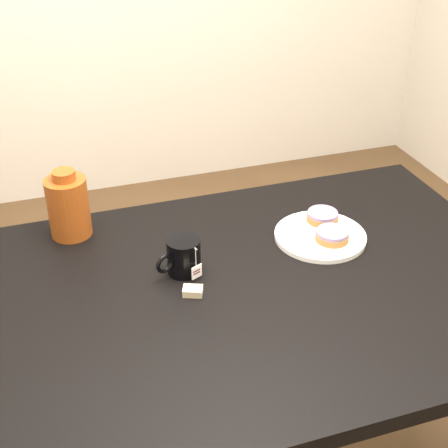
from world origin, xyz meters
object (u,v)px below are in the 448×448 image
(bagel_back, at_px, (322,216))
(bagel_front, at_px, (332,235))
(plate, at_px, (320,235))
(mug, at_px, (183,256))
(teabag_pouch, at_px, (193,291))
(bagel_package, at_px, (68,206))
(table, at_px, (242,314))

(bagel_back, xyz_separation_m, bagel_front, (-0.02, -0.09, 0.00))
(plate, xyz_separation_m, bagel_front, (0.02, -0.03, 0.02))
(mug, height_order, teabag_pouch, mug)
(bagel_package, bearing_deg, teabag_pouch, -56.29)
(table, relative_size, bagel_front, 13.38)
(plate, height_order, bagel_package, bagel_package)
(plate, distance_m, bagel_package, 0.66)
(bagel_back, distance_m, bagel_package, 0.67)
(bagel_back, xyz_separation_m, teabag_pouch, (-0.41, -0.18, -0.02))
(plate, xyz_separation_m, teabag_pouch, (-0.38, -0.12, 0.00))
(plate, relative_size, bagel_front, 2.28)
(bagel_front, xyz_separation_m, bagel_package, (-0.63, 0.26, 0.06))
(bagel_back, distance_m, teabag_pouch, 0.45)
(bagel_package, bearing_deg, mug, -47.57)
(plate, xyz_separation_m, mug, (-0.38, -0.03, 0.04))
(table, height_order, bagel_front, bagel_front)
(plate, xyz_separation_m, bagel_package, (-0.61, 0.23, 0.08))
(bagel_front, relative_size, bagel_package, 0.57)
(bagel_front, bearing_deg, table, -160.37)
(plate, bearing_deg, mug, -175.07)
(bagel_back, bearing_deg, bagel_front, -101.00)
(plate, distance_m, bagel_front, 0.04)
(plate, relative_size, teabag_pouch, 5.30)
(bagel_back, bearing_deg, teabag_pouch, -156.11)
(table, distance_m, bagel_front, 0.31)
(table, xyz_separation_m, bagel_package, (-0.35, 0.36, 0.17))
(plate, bearing_deg, bagel_front, -65.57)
(plate, bearing_deg, table, -153.08)
(teabag_pouch, bearing_deg, plate, 18.01)
(bagel_front, relative_size, teabag_pouch, 2.33)
(table, bearing_deg, bagel_back, 33.09)
(mug, bearing_deg, bagel_back, -11.82)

